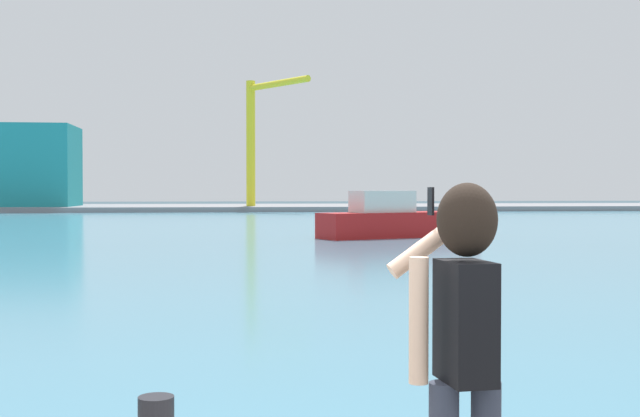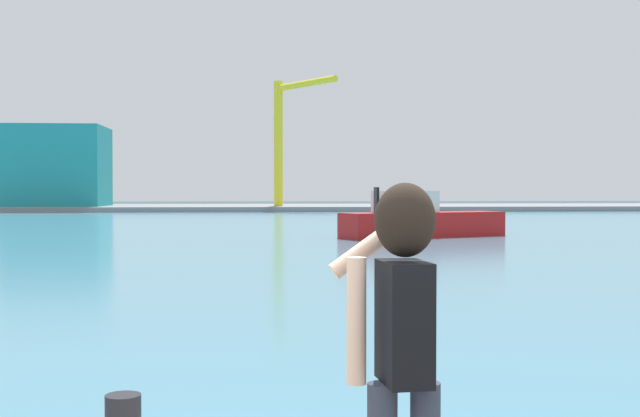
{
  "view_description": "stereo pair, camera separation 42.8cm",
  "coord_description": "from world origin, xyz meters",
  "px_view_note": "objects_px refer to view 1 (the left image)",
  "views": [
    {
      "loc": [
        -0.72,
        -3.76,
        2.4
      ],
      "look_at": [
        0.6,
        7.35,
        2.14
      ],
      "focal_mm": 46.03,
      "sensor_mm": 36.0,
      "label": 1
    },
    {
      "loc": [
        -0.29,
        -3.8,
        2.4
      ],
      "look_at": [
        0.6,
        7.35,
        2.14
      ],
      "focal_mm": 46.03,
      "sensor_mm": 36.0,
      "label": 2
    }
  ],
  "objects_px": {
    "boat_moored": "(397,220)",
    "port_crane": "(258,128)",
    "person_photographer": "(463,329)",
    "warehouse_left": "(27,166)"
  },
  "relations": [
    {
      "from": "boat_moored",
      "to": "port_crane",
      "type": "height_order",
      "value": "port_crane"
    },
    {
      "from": "person_photographer",
      "to": "port_crane",
      "type": "bearing_deg",
      "value": -6.68
    },
    {
      "from": "port_crane",
      "to": "person_photographer",
      "type": "bearing_deg",
      "value": -91.79
    },
    {
      "from": "person_photographer",
      "to": "boat_moored",
      "type": "bearing_deg",
      "value": -16.57
    },
    {
      "from": "person_photographer",
      "to": "port_crane",
      "type": "distance_m",
      "value": 87.1
    },
    {
      "from": "boat_moored",
      "to": "port_crane",
      "type": "xyz_separation_m",
      "value": [
        -4.81,
        50.37,
        8.28
      ]
    },
    {
      "from": "boat_moored",
      "to": "port_crane",
      "type": "relative_size",
      "value": 0.63
    },
    {
      "from": "person_photographer",
      "to": "boat_moored",
      "type": "xyz_separation_m",
      "value": [
        7.52,
        36.38,
        -0.9
      ]
    },
    {
      "from": "boat_moored",
      "to": "warehouse_left",
      "type": "bearing_deg",
      "value": 96.94
    },
    {
      "from": "warehouse_left",
      "to": "port_crane",
      "type": "relative_size",
      "value": 0.74
    }
  ]
}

